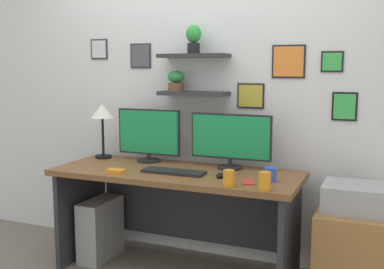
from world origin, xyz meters
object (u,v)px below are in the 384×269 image
water_cup (265,181)px  coffee_mug (270,174)px  computer_mouse (221,175)px  pen_cup (229,178)px  monitor_left (149,135)px  desk (180,197)px  cell_phone (248,182)px  keyboard (174,172)px  monitor_right (231,140)px  drawer_cabinet (352,255)px  scissors_tray (116,171)px  desk_lamp (102,115)px  printer (354,198)px  computer_tower_left (101,229)px

water_cup → coffee_mug: bearing=95.3°
computer_mouse → pen_cup: pen_cup is taller
monitor_left → desk: bearing=-26.1°
cell_phone → coffee_mug: size_ratio=1.56×
desk → keyboard: keyboard is taller
monitor_right → keyboard: bearing=-136.2°
cell_phone → drawer_cabinet: bearing=-0.2°
monitor_right → scissors_tray: 0.84m
drawer_cabinet → desk_lamp: bearing=176.4°
desk_lamp → printer: 1.97m
cell_phone → computer_tower_left: size_ratio=0.30×
desk_lamp → pen_cup: (1.21, -0.48, -0.29)m
drawer_cabinet → coffee_mug: bearing=-165.0°
desk → keyboard: size_ratio=3.96×
desk_lamp → coffee_mug: 1.47m
water_cup → drawer_cabinet: size_ratio=0.19×
monitor_right → printer: size_ratio=1.56×
pen_cup → scissors_tray: (-0.83, 0.05, -0.04)m
desk_lamp → water_cup: 1.54m
desk_lamp → computer_tower_left: (0.08, -0.19, -0.86)m
desk_lamp → cell_phone: size_ratio=3.11×
computer_tower_left → scissors_tray: bearing=-38.3°
coffee_mug → computer_tower_left: 1.45m
monitor_right → cell_phone: 0.48m
water_cup → desk_lamp: bearing=161.3°
desk → computer_mouse: computer_mouse is taller
keyboard → desk_lamp: (-0.75, 0.28, 0.33)m
coffee_mug → pen_cup: (-0.20, -0.22, 0.01)m
monitor_right → keyboard: monitor_right is taller
coffee_mug → computer_tower_left: size_ratio=0.19×
monitor_left → computer_tower_left: 0.82m
computer_mouse → scissors_tray: computer_mouse is taller
printer → desk_lamp: bearing=176.4°
coffee_mug → pen_cup: pen_cup is taller
computer_mouse → keyboard: bearing=-179.5°
printer → monitor_left: bearing=174.9°
monitor_left → keyboard: size_ratio=1.17×
monitor_right → desk_lamp: size_ratio=1.37×
cell_phone → pen_cup: pen_cup is taller
computer_mouse → scissors_tray: bearing=-168.6°
cell_phone → coffee_mug: coffee_mug is taller
pen_cup → printer: pen_cup is taller
monitor_right → pen_cup: monitor_right is taller
computer_mouse → coffee_mug: coffee_mug is taller
coffee_mug → computer_tower_left: coffee_mug is taller
desk_lamp → water_cup: desk_lamp is taller
cell_phone → pen_cup: bearing=-143.2°
desk → pen_cup: 0.64m
monitor_right → printer: monitor_right is taller
monitor_right → water_cup: bearing=-53.1°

